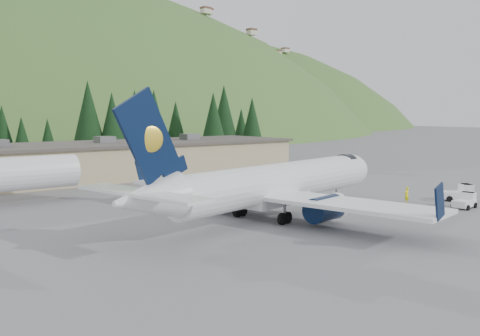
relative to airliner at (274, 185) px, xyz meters
The scene contains 8 objects.
ground 3.20m from the airliner, 11.04° to the left, with size 600.00×600.00×0.00m, color slate.
airliner is the anchor object (origin of this frame).
baggage_tug_a 20.43m from the airliner, 24.86° to the right, with size 3.04×2.05×1.54m.
baggage_tug_b 23.14m from the airliner, 14.24° to the right, with size 3.72×3.33×1.80m.
terminal_building 38.41m from the airliner, 96.01° to the left, with size 71.00×17.00×6.10m.
ramp_worker 16.67m from the airliner, 11.03° to the right, with size 0.63×0.42×1.74m, color #FFF40C.
tree_line 61.35m from the airliner, 94.08° to the left, with size 109.86×19.12×14.50m.
hills 231.10m from the airliner, 75.33° to the left, with size 614.00×330.00×300.00m.
Camera 1 is at (-33.75, -36.09, 9.65)m, focal length 40.00 mm.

